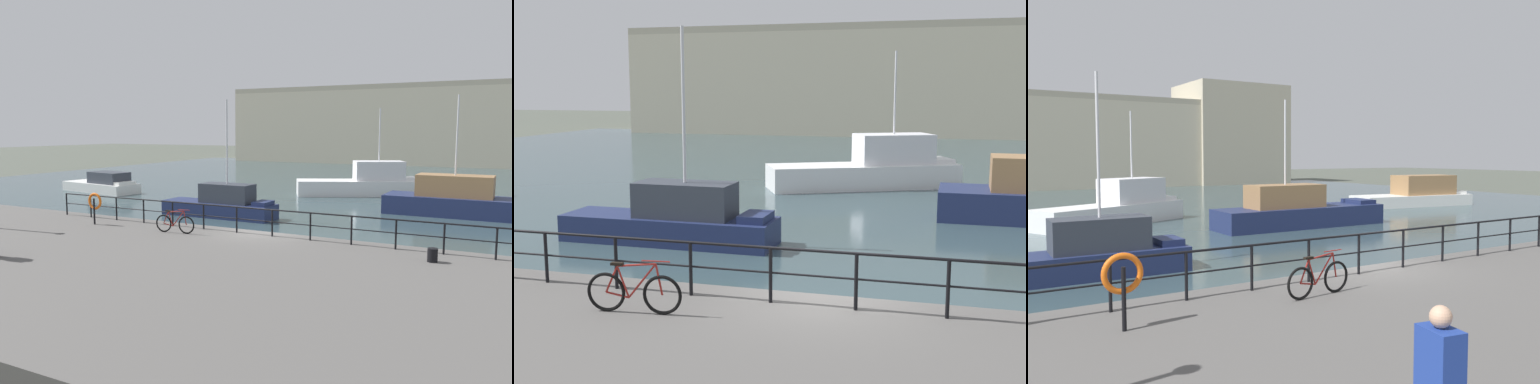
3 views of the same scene
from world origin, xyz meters
The scene contains 7 objects.
ground_plane centered at (0.00, 0.00, 0.00)m, with size 240.00×240.00×0.00m, color #4C5147.
water_basin centered at (0.00, 30.20, 0.01)m, with size 80.00×60.00×0.01m, color #33474C.
harbor_building centered at (5.97, 59.25, 5.74)m, with size 64.49×11.51×14.05m.
moored_cabin_cruiser centered at (-1.51, 20.18, 0.97)m, with size 9.47×6.38×6.65m.
moored_harbor_tender centered at (-6.08, 6.67, 0.74)m, with size 6.91×1.92×6.72m.
quay_railing centered at (0.73, -0.75, 1.62)m, with size 22.45×0.07×1.08m.
parked_bicycle centered at (-3.06, -1.97, 1.27)m, with size 1.77×0.24×0.98m.
Camera 2 is at (2.31, -12.15, 4.85)m, focal length 46.13 mm.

